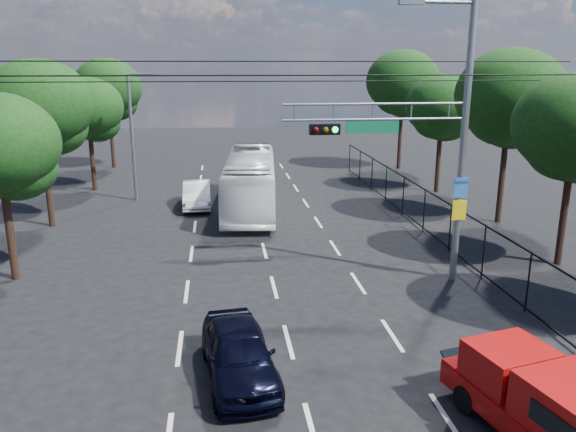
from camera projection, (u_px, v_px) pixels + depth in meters
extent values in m
plane|color=black|center=(312.00, 431.00, 11.87)|extent=(120.00, 120.00, 0.00)
cube|color=beige|center=(180.00, 348.00, 15.33)|extent=(0.12, 2.00, 0.01)
cube|color=beige|center=(187.00, 291.00, 19.17)|extent=(0.12, 2.00, 0.01)
cube|color=beige|center=(191.00, 253.00, 23.00)|extent=(0.12, 2.00, 0.01)
cube|color=beige|center=(195.00, 227.00, 26.83)|extent=(0.12, 2.00, 0.01)
cube|color=beige|center=(197.00, 206.00, 30.66)|extent=(0.12, 2.00, 0.01)
cube|color=beige|center=(199.00, 191.00, 34.49)|extent=(0.12, 2.00, 0.01)
cube|color=beige|center=(201.00, 178.00, 38.32)|extent=(0.12, 2.00, 0.01)
cube|color=beige|center=(202.00, 168.00, 42.15)|extent=(0.12, 2.00, 0.01)
cube|color=beige|center=(312.00, 431.00, 11.86)|extent=(0.12, 2.00, 0.01)
cube|color=beige|center=(288.00, 341.00, 15.70)|extent=(0.12, 2.00, 0.01)
cube|color=beige|center=(274.00, 287.00, 19.53)|extent=(0.12, 2.00, 0.01)
cube|color=beige|center=(264.00, 251.00, 23.36)|extent=(0.12, 2.00, 0.01)
cube|color=beige|center=(257.00, 224.00, 27.19)|extent=(0.12, 2.00, 0.01)
cube|color=beige|center=(252.00, 205.00, 31.02)|extent=(0.12, 2.00, 0.01)
cube|color=beige|center=(248.00, 189.00, 34.85)|extent=(0.12, 2.00, 0.01)
cube|color=beige|center=(245.00, 177.00, 38.68)|extent=(0.12, 2.00, 0.01)
cube|color=beige|center=(242.00, 167.00, 42.51)|extent=(0.12, 2.00, 0.01)
cube|color=beige|center=(448.00, 420.00, 12.23)|extent=(0.12, 2.00, 0.01)
cube|color=beige|center=(392.00, 335.00, 16.06)|extent=(0.12, 2.00, 0.01)
cube|color=beige|center=(358.00, 283.00, 19.89)|extent=(0.12, 2.00, 0.01)
cube|color=beige|center=(335.00, 248.00, 23.72)|extent=(0.12, 2.00, 0.01)
cube|color=beige|center=(318.00, 222.00, 27.55)|extent=(0.12, 2.00, 0.01)
cube|color=beige|center=(306.00, 203.00, 31.38)|extent=(0.12, 2.00, 0.01)
cube|color=beige|center=(296.00, 188.00, 35.21)|extent=(0.12, 2.00, 0.01)
cube|color=beige|center=(288.00, 176.00, 39.04)|extent=(0.12, 2.00, 0.01)
cube|color=beige|center=(281.00, 166.00, 42.88)|extent=(0.12, 2.00, 0.01)
cylinder|color=slate|center=(463.00, 148.00, 19.07)|extent=(0.24, 0.24, 9.50)
cylinder|color=slate|center=(445.00, 2.00, 17.74)|extent=(2.00, 0.10, 0.10)
cube|color=slate|center=(411.00, 2.00, 17.61)|extent=(0.80, 0.25, 0.18)
cylinder|color=slate|center=(376.00, 104.00, 18.31)|extent=(6.20, 0.08, 0.08)
cylinder|color=slate|center=(376.00, 119.00, 18.44)|extent=(6.20, 0.08, 0.08)
cube|color=black|center=(325.00, 129.00, 18.31)|extent=(1.00, 0.28, 0.35)
sphere|color=#3F0505|center=(316.00, 130.00, 18.13)|extent=(0.20, 0.20, 0.20)
sphere|color=#4C3805|center=(325.00, 130.00, 18.17)|extent=(0.20, 0.20, 0.20)
sphere|color=#0CE533|center=(335.00, 130.00, 18.21)|extent=(0.20, 0.20, 0.20)
cube|color=#0D5C3A|center=(372.00, 127.00, 18.49)|extent=(1.80, 0.05, 0.40)
cube|color=#2764B6|center=(461.00, 188.00, 19.29)|extent=(0.50, 0.04, 0.70)
cube|color=yellow|center=(459.00, 210.00, 19.50)|extent=(0.50, 0.04, 0.70)
cylinder|color=slate|center=(449.00, 111.00, 18.67)|extent=(0.05, 0.05, 0.50)
cylinder|color=slate|center=(411.00, 111.00, 18.52)|extent=(0.05, 0.05, 0.50)
cylinder|color=slate|center=(373.00, 112.00, 18.36)|extent=(0.05, 0.05, 0.50)
cylinder|color=slate|center=(334.00, 112.00, 18.20)|extent=(0.05, 0.05, 0.50)
cylinder|color=slate|center=(294.00, 113.00, 18.05)|extent=(0.05, 0.05, 0.50)
cylinder|color=slate|center=(132.00, 139.00, 31.24)|extent=(0.18, 0.18, 7.00)
cylinder|color=slate|center=(143.00, 74.00, 30.43)|extent=(1.60, 0.09, 0.09)
cube|color=slate|center=(160.00, 74.00, 30.53)|extent=(0.60, 0.22, 0.15)
cylinder|color=black|center=(279.00, 75.00, 15.73)|extent=(22.00, 0.04, 0.04)
cylinder|color=black|center=(268.00, 61.00, 18.98)|extent=(22.00, 0.04, 0.04)
cylinder|color=black|center=(265.00, 81.00, 20.60)|extent=(22.00, 0.04, 0.04)
cube|color=black|center=(442.00, 200.00, 23.77)|extent=(0.04, 34.00, 0.06)
cube|color=black|center=(439.00, 240.00, 24.24)|extent=(0.04, 34.00, 0.06)
cylinder|color=black|center=(528.00, 282.00, 17.31)|extent=(0.06, 0.06, 2.00)
cylinder|color=black|center=(484.00, 251.00, 20.18)|extent=(0.06, 0.06, 2.00)
cylinder|color=black|center=(450.00, 228.00, 23.06)|extent=(0.06, 0.06, 2.00)
cylinder|color=black|center=(424.00, 210.00, 25.93)|extent=(0.06, 0.06, 2.00)
cylinder|color=black|center=(403.00, 195.00, 28.80)|extent=(0.06, 0.06, 2.00)
cylinder|color=black|center=(386.00, 184.00, 31.68)|extent=(0.06, 0.06, 2.00)
cylinder|color=black|center=(372.00, 174.00, 34.55)|extent=(0.06, 0.06, 2.00)
cylinder|color=black|center=(360.00, 165.00, 37.42)|extent=(0.06, 0.06, 2.00)
cylinder|color=black|center=(350.00, 158.00, 40.30)|extent=(0.06, 0.06, 2.00)
cylinder|color=black|center=(564.00, 212.00, 21.29)|extent=(0.28, 0.28, 4.20)
ellipsoid|color=black|center=(576.00, 124.00, 20.43)|extent=(4.50, 4.50, 3.83)
ellipsoid|color=black|center=(567.00, 150.00, 20.43)|extent=(2.85, 2.85, 2.28)
cylinder|color=black|center=(502.00, 174.00, 27.03)|extent=(0.28, 0.28, 4.76)
ellipsoid|color=black|center=(510.00, 95.00, 26.06)|extent=(5.10, 5.10, 4.33)
ellipsoid|color=black|center=(512.00, 120.00, 26.70)|extent=(3.40, 3.40, 2.72)
ellipsoid|color=black|center=(503.00, 118.00, 26.09)|extent=(3.23, 3.23, 2.58)
cylinder|color=black|center=(438.00, 159.00, 33.78)|extent=(0.28, 0.28, 4.03)
ellipsoid|color=black|center=(442.00, 105.00, 32.96)|extent=(4.32, 4.32, 3.67)
ellipsoid|color=black|center=(445.00, 122.00, 33.56)|extent=(2.88, 2.88, 2.30)
ellipsoid|color=black|center=(437.00, 120.00, 32.95)|extent=(2.74, 2.74, 2.19)
cylinder|color=black|center=(400.00, 135.00, 41.35)|extent=(0.28, 0.28, 4.93)
ellipsoid|color=black|center=(403.00, 81.00, 40.34)|extent=(5.28, 5.28, 4.49)
ellipsoid|color=black|center=(406.00, 98.00, 41.00)|extent=(3.52, 3.52, 2.82)
ellipsoid|color=black|center=(398.00, 96.00, 40.39)|extent=(3.34, 3.34, 2.68)
cylinder|color=black|center=(9.00, 228.00, 19.84)|extent=(0.28, 0.28, 3.81)
ellipsoid|color=black|center=(17.00, 169.00, 19.64)|extent=(2.72, 2.72, 2.18)
cylinder|color=black|center=(47.00, 180.00, 26.38)|extent=(0.28, 0.28, 4.48)
ellipsoid|color=black|center=(39.00, 104.00, 25.47)|extent=(4.80, 4.80, 4.08)
ellipsoid|color=black|center=(52.00, 128.00, 26.09)|extent=(3.20, 3.20, 2.56)
ellipsoid|color=black|center=(32.00, 126.00, 25.48)|extent=(3.04, 3.04, 2.43)
cylinder|color=black|center=(92.00, 159.00, 34.17)|extent=(0.28, 0.28, 3.92)
ellipsoid|color=black|center=(88.00, 107.00, 33.36)|extent=(4.20, 4.20, 3.57)
ellipsoid|color=black|center=(97.00, 123.00, 33.96)|extent=(2.80, 2.80, 2.24)
ellipsoid|color=black|center=(82.00, 122.00, 33.35)|extent=(2.66, 2.66, 2.13)
cylinder|color=black|center=(112.00, 137.00, 41.72)|extent=(0.28, 0.28, 4.59)
ellipsoid|color=black|center=(108.00, 87.00, 40.78)|extent=(4.92, 4.92, 4.18)
ellipsoid|color=black|center=(115.00, 103.00, 41.41)|extent=(3.28, 3.28, 2.62)
ellipsoid|color=black|center=(103.00, 101.00, 40.80)|extent=(3.12, 3.12, 2.49)
cylinder|color=black|center=(466.00, 399.00, 12.43)|extent=(0.37, 0.67, 0.63)
cylinder|color=black|center=(521.00, 386.00, 12.95)|extent=(0.37, 0.67, 0.63)
cube|color=#9B0908|center=(542.00, 418.00, 11.36)|extent=(2.71, 4.79, 0.51)
cube|color=#9B0908|center=(477.00, 366.00, 13.18)|extent=(1.74, 0.87, 0.50)
cube|color=black|center=(471.00, 353.00, 13.34)|extent=(1.58, 0.71, 0.28)
cube|color=#9B0908|center=(509.00, 365.00, 12.13)|extent=(1.90, 1.74, 0.86)
cube|color=black|center=(533.00, 379.00, 11.51)|extent=(1.37, 0.37, 0.50)
cube|color=black|center=(552.00, 424.00, 9.98)|extent=(0.29, 1.06, 0.41)
imported|color=black|center=(239.00, 353.00, 13.71)|extent=(2.06, 4.19, 1.37)
imported|color=white|center=(250.00, 181.00, 29.83)|extent=(3.44, 10.89, 2.98)
imported|color=white|center=(197.00, 194.00, 30.42)|extent=(1.54, 4.16, 1.36)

